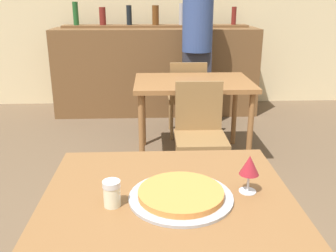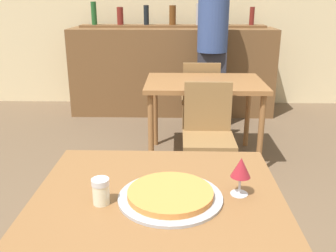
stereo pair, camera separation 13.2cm
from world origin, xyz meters
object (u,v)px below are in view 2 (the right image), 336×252
Objects in this scene: chair_far_side_front at (208,129)px; wine_glass at (241,169)px; person_standing at (212,40)px; cheese_shaker at (101,191)px; pizza_tray at (170,195)px; chair_far_side_back at (200,95)px.

wine_glass is (0.01, -1.45, 0.35)m from chair_far_side_front.
person_standing is at bearing 87.40° from wine_glass.
cheese_shaker is (-0.53, -1.54, 0.29)m from chair_far_side_front.
wine_glass is at bearing -89.71° from chair_far_side_front.
wine_glass reaches higher than pizza_tray.
chair_far_side_front reaches higher than cheese_shaker.
cheese_shaker is 3.12m from person_standing.
pizza_tray is at bearing -97.79° from person_standing.
chair_far_side_back is at bearing -109.87° from person_standing.
person_standing is at bearing -109.87° from chair_far_side_back.
person_standing is at bearing 84.60° from chair_far_side_front.
cheese_shaker is 0.65× the size of wine_glass.
wine_glass reaches higher than cheese_shaker.
chair_far_side_front is at bearing 79.86° from pizza_tray.
chair_far_side_front is 5.29× the size of wine_glass.
pizza_tray is (-0.27, -2.60, 0.25)m from chair_far_side_back.
person_standing reaches higher than chair_far_side_front.
chair_far_side_back is at bearing 84.12° from pizza_tray.
cheese_shaker is (-0.53, -2.64, 0.29)m from chair_far_side_back.
wine_glass is (0.01, -2.56, 0.35)m from chair_far_side_back.
pizza_tray is 2.59× the size of wine_glass.
cheese_shaker is at bearing -102.51° from person_standing.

